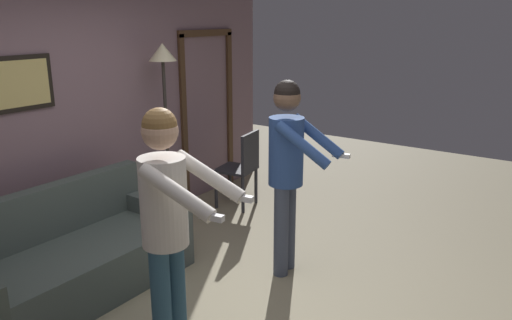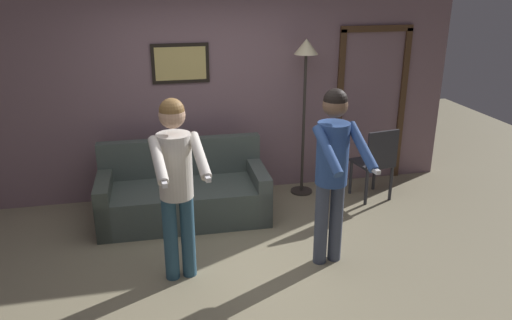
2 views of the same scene
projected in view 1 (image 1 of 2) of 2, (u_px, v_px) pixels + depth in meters
The scene contains 7 objects.
ground_plane at pixel (218, 315), 3.87m from camera, with size 12.00×12.00×0.00m, color gray.
back_wall_assembly at pixel (53, 122), 4.58m from camera, with size 6.40×0.10×2.60m.
couch at pixel (74, 261), 4.14m from camera, with size 1.91×0.88×0.87m.
torchiere_lamp at pixel (164, 81), 5.23m from camera, with size 0.29×0.29×1.97m.
person_standing_left at pixel (167, 213), 3.15m from camera, with size 0.48×0.71×1.71m.
person_standing_right at pixel (288, 160), 4.26m from camera, with size 0.49×0.63×1.73m.
dining_chair_distant at pixel (242, 165), 5.95m from camera, with size 0.48×0.48×0.93m.
Camera 1 is at (-2.62, -2.16, 2.24)m, focal length 35.00 mm.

